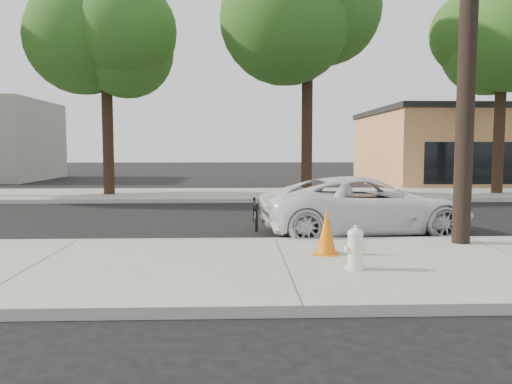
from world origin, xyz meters
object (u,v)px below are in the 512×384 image
police_cruiser (365,206)px  fire_hydrant (355,249)px  utility_pole (469,4)px  traffic_cone (326,233)px

police_cruiser → fire_hydrant: bearing=156.2°
utility_pole → traffic_cone: bearing=-161.4°
utility_pole → police_cruiser: utility_pole is taller
utility_pole → police_cruiser: bearing=126.8°
police_cruiser → traffic_cone: size_ratio=6.31×
police_cruiser → traffic_cone: police_cruiser is taller
police_cruiser → fire_hydrant: 4.10m
utility_pole → traffic_cone: 5.13m
utility_pole → traffic_cone: (-2.82, -0.95, -4.18)m
traffic_cone → fire_hydrant: bearing=-77.2°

